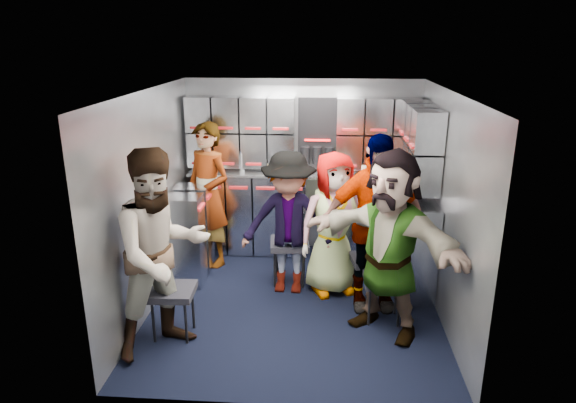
# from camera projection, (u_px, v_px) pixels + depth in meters

# --- Properties ---
(floor) EXTENTS (3.00, 3.00, 0.00)m
(floor) POSITION_uv_depth(u_px,v_px,m) (295.00, 303.00, 5.17)
(floor) COLOR black
(floor) RESTS_ON ground
(wall_back) EXTENTS (2.80, 0.04, 2.10)m
(wall_back) POSITION_uv_depth(u_px,v_px,m) (302.00, 166.00, 6.27)
(wall_back) COLOR gray
(wall_back) RESTS_ON ground
(wall_left) EXTENTS (0.04, 3.00, 2.10)m
(wall_left) POSITION_uv_depth(u_px,v_px,m) (150.00, 201.00, 4.95)
(wall_left) COLOR gray
(wall_left) RESTS_ON ground
(wall_right) EXTENTS (0.04, 3.00, 2.10)m
(wall_right) POSITION_uv_depth(u_px,v_px,m) (446.00, 208.00, 4.75)
(wall_right) COLOR gray
(wall_right) RESTS_ON ground
(ceiling) EXTENTS (2.80, 3.00, 0.02)m
(ceiling) POSITION_uv_depth(u_px,v_px,m) (296.00, 92.00, 4.52)
(ceiling) COLOR silver
(ceiling) RESTS_ON wall_back
(cart_bank_back) EXTENTS (2.68, 0.38, 0.99)m
(cart_bank_back) POSITION_uv_depth(u_px,v_px,m) (301.00, 215.00, 6.24)
(cart_bank_back) COLOR #A3A7B3
(cart_bank_back) RESTS_ON ground
(cart_bank_left) EXTENTS (0.38, 0.76, 0.99)m
(cart_bank_left) POSITION_uv_depth(u_px,v_px,m) (190.00, 234.00, 5.63)
(cart_bank_left) COLOR #A3A7B3
(cart_bank_left) RESTS_ON ground
(counter) EXTENTS (2.68, 0.42, 0.03)m
(counter) POSITION_uv_depth(u_px,v_px,m) (302.00, 173.00, 6.08)
(counter) COLOR silver
(counter) RESTS_ON cart_bank_back
(locker_bank_back) EXTENTS (2.68, 0.28, 0.82)m
(locker_bank_back) POSITION_uv_depth(u_px,v_px,m) (302.00, 133.00, 5.99)
(locker_bank_back) COLOR #A3A7B3
(locker_bank_back) RESTS_ON wall_back
(locker_bank_right) EXTENTS (0.28, 1.00, 0.82)m
(locker_bank_right) POSITION_uv_depth(u_px,v_px,m) (420.00, 146.00, 5.29)
(locker_bank_right) COLOR #A3A7B3
(locker_bank_right) RESTS_ON wall_right
(right_cabinet) EXTENTS (0.28, 1.20, 1.00)m
(right_cabinet) POSITION_uv_depth(u_px,v_px,m) (414.00, 238.00, 5.50)
(right_cabinet) COLOR #A3A7B3
(right_cabinet) RESTS_ON ground
(coffee_niche) EXTENTS (0.46, 0.16, 0.84)m
(coffee_niche) POSITION_uv_depth(u_px,v_px,m) (318.00, 134.00, 6.04)
(coffee_niche) COLOR black
(coffee_niche) RESTS_ON wall_back
(red_latch_strip) EXTENTS (2.60, 0.02, 0.03)m
(red_latch_strip) POSITION_uv_depth(u_px,v_px,m) (301.00, 189.00, 5.94)
(red_latch_strip) COLOR maroon
(red_latch_strip) RESTS_ON cart_bank_back
(jump_seat_near_left) EXTENTS (0.41, 0.39, 0.46)m
(jump_seat_near_left) POSITION_uv_depth(u_px,v_px,m) (172.00, 294.00, 4.51)
(jump_seat_near_left) COLOR black
(jump_seat_near_left) RESTS_ON ground
(jump_seat_mid_left) EXTENTS (0.44, 0.42, 0.48)m
(jump_seat_mid_left) POSITION_uv_depth(u_px,v_px,m) (290.00, 246.00, 5.50)
(jump_seat_mid_left) COLOR black
(jump_seat_mid_left) RESTS_ON ground
(jump_seat_center) EXTENTS (0.39, 0.37, 0.41)m
(jump_seat_center) POSITION_uv_depth(u_px,v_px,m) (332.00, 251.00, 5.51)
(jump_seat_center) COLOR black
(jump_seat_center) RESTS_ON ground
(jump_seat_mid_right) EXTENTS (0.43, 0.41, 0.44)m
(jump_seat_mid_right) POSITION_uv_depth(u_px,v_px,m) (370.00, 262.00, 5.20)
(jump_seat_mid_right) COLOR black
(jump_seat_mid_right) RESTS_ON ground
(jump_seat_near_right) EXTENTS (0.37, 0.36, 0.43)m
(jump_seat_near_right) POSITION_uv_depth(u_px,v_px,m) (384.00, 283.00, 4.77)
(jump_seat_near_right) COLOR black
(jump_seat_near_right) RESTS_ON ground
(attendant_standing) EXTENTS (0.73, 0.66, 1.67)m
(attendant_standing) POSITION_uv_depth(u_px,v_px,m) (208.00, 195.00, 5.86)
(attendant_standing) COLOR black
(attendant_standing) RESTS_ON ground
(attendant_arc_a) EXTENTS (1.08, 1.07, 1.76)m
(attendant_arc_a) POSITION_uv_depth(u_px,v_px,m) (162.00, 253.00, 4.19)
(attendant_arc_a) COLOR black
(attendant_arc_a) RESTS_ON ground
(attendant_arc_b) EXTENTS (1.00, 0.61, 1.50)m
(attendant_arc_b) POSITION_uv_depth(u_px,v_px,m) (288.00, 223.00, 5.23)
(attendant_arc_b) COLOR black
(attendant_arc_b) RESTS_ON ground
(attendant_arc_c) EXTENTS (0.85, 0.70, 1.49)m
(attendant_arc_c) POSITION_uv_depth(u_px,v_px,m) (333.00, 224.00, 5.22)
(attendant_arc_c) COLOR black
(attendant_arc_c) RESTS_ON ground
(attendant_arc_d) EXTENTS (1.06, 0.53, 1.74)m
(attendant_arc_d) POSITION_uv_depth(u_px,v_px,m) (374.00, 223.00, 4.88)
(attendant_arc_d) COLOR black
(attendant_arc_d) RESTS_ON ground
(attendant_arc_e) EXTENTS (1.55, 1.34, 1.69)m
(attendant_arc_e) POSITION_uv_depth(u_px,v_px,m) (389.00, 244.00, 4.45)
(attendant_arc_e) COLOR black
(attendant_arc_e) RESTS_ON ground
(bottle_left) EXTENTS (0.06, 0.06, 0.28)m
(bottle_left) POSITION_uv_depth(u_px,v_px,m) (272.00, 161.00, 6.01)
(bottle_left) COLOR white
(bottle_left) RESTS_ON counter
(bottle_mid) EXTENTS (0.06, 0.06, 0.24)m
(bottle_mid) POSITION_uv_depth(u_px,v_px,m) (242.00, 162.00, 6.04)
(bottle_mid) COLOR white
(bottle_mid) RESTS_ON counter
(bottle_right) EXTENTS (0.07, 0.07, 0.24)m
(bottle_right) POSITION_uv_depth(u_px,v_px,m) (341.00, 164.00, 5.96)
(bottle_right) COLOR white
(bottle_right) RESTS_ON counter
(cup_left) EXTENTS (0.08, 0.08, 0.11)m
(cup_left) POSITION_uv_depth(u_px,v_px,m) (271.00, 168.00, 6.03)
(cup_left) COLOR #C2AE89
(cup_left) RESTS_ON counter
(cup_right) EXTENTS (0.08, 0.08, 0.11)m
(cup_right) POSITION_uv_depth(u_px,v_px,m) (364.00, 170.00, 5.95)
(cup_right) COLOR #C2AE89
(cup_right) RESTS_ON counter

